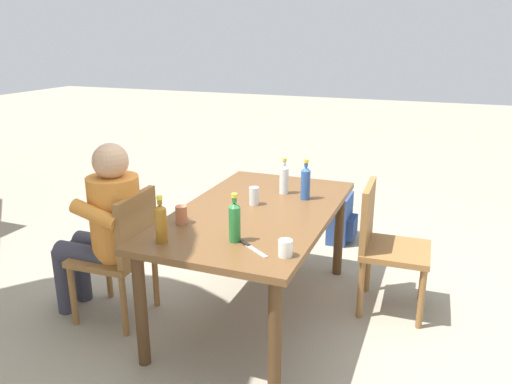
{
  "coord_description": "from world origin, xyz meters",
  "views": [
    {
      "loc": [
        -2.78,
        -1.08,
        1.8
      ],
      "look_at": [
        0.0,
        0.0,
        0.85
      ],
      "focal_mm": 34.86,
      "sensor_mm": 36.0,
      "label": 1
    }
  ],
  "objects_px": {
    "dining_table": "(256,222)",
    "bottle_blue": "(306,182)",
    "chair_far_left": "(123,249)",
    "chair_near_right": "(384,241)",
    "person_in_white_shirt": "(106,223)",
    "bottle_amber": "(161,222)",
    "cup_white": "(285,248)",
    "table_knife": "(251,248)",
    "backpack_by_near_side": "(341,219)",
    "bottle_green": "(235,221)",
    "bottle_clear": "(284,178)",
    "cup_glass": "(254,196)",
    "cup_terracotta": "(181,215)"
  },
  "relations": [
    {
      "from": "dining_table",
      "to": "bottle_green",
      "type": "distance_m",
      "value": 0.55
    },
    {
      "from": "bottle_amber",
      "to": "backpack_by_near_side",
      "type": "distance_m",
      "value": 2.25
    },
    {
      "from": "chair_near_right",
      "to": "bottle_amber",
      "type": "relative_size",
      "value": 3.33
    },
    {
      "from": "backpack_by_near_side",
      "to": "cup_terracotta",
      "type": "bearing_deg",
      "value": 161.49
    },
    {
      "from": "chair_near_right",
      "to": "cup_glass",
      "type": "xyz_separation_m",
      "value": [
        -0.28,
        0.82,
        0.3
      ]
    },
    {
      "from": "chair_far_left",
      "to": "backpack_by_near_side",
      "type": "bearing_deg",
      "value": -30.32
    },
    {
      "from": "chair_far_left",
      "to": "bottle_blue",
      "type": "relative_size",
      "value": 3.14
    },
    {
      "from": "bottle_green",
      "to": "backpack_by_near_side",
      "type": "bearing_deg",
      "value": -5.96
    },
    {
      "from": "cup_white",
      "to": "cup_glass",
      "type": "height_order",
      "value": "cup_glass"
    },
    {
      "from": "dining_table",
      "to": "cup_white",
      "type": "xyz_separation_m",
      "value": [
        -0.59,
        -0.39,
        0.13
      ]
    },
    {
      "from": "cup_glass",
      "to": "bottle_blue",
      "type": "bearing_deg",
      "value": -50.48
    },
    {
      "from": "bottle_amber",
      "to": "backpack_by_near_side",
      "type": "relative_size",
      "value": 0.6
    },
    {
      "from": "chair_far_left",
      "to": "backpack_by_near_side",
      "type": "height_order",
      "value": "chair_far_left"
    },
    {
      "from": "chair_near_right",
      "to": "cup_glass",
      "type": "distance_m",
      "value": 0.92
    },
    {
      "from": "cup_white",
      "to": "cup_glass",
      "type": "distance_m",
      "value": 0.81
    },
    {
      "from": "chair_near_right",
      "to": "person_in_white_shirt",
      "type": "bearing_deg",
      "value": 114.35
    },
    {
      "from": "person_in_white_shirt",
      "to": "bottle_clear",
      "type": "xyz_separation_m",
      "value": [
        0.77,
        -0.94,
        0.19
      ]
    },
    {
      "from": "bottle_green",
      "to": "table_knife",
      "type": "height_order",
      "value": "bottle_green"
    },
    {
      "from": "dining_table",
      "to": "person_in_white_shirt",
      "type": "height_order",
      "value": "person_in_white_shirt"
    },
    {
      "from": "chair_near_right",
      "to": "cup_glass",
      "type": "bearing_deg",
      "value": 108.84
    },
    {
      "from": "chair_far_left",
      "to": "bottle_blue",
      "type": "xyz_separation_m",
      "value": [
        0.7,
        -1.0,
        0.36
      ]
    },
    {
      "from": "bottle_clear",
      "to": "cup_terracotta",
      "type": "height_order",
      "value": "bottle_clear"
    },
    {
      "from": "bottle_blue",
      "to": "chair_near_right",
      "type": "bearing_deg",
      "value": -84.92
    },
    {
      "from": "chair_near_right",
      "to": "bottle_amber",
      "type": "distance_m",
      "value": 1.52
    },
    {
      "from": "dining_table",
      "to": "bottle_blue",
      "type": "bearing_deg",
      "value": -35.57
    },
    {
      "from": "chair_near_right",
      "to": "bottle_blue",
      "type": "distance_m",
      "value": 0.65
    },
    {
      "from": "bottle_clear",
      "to": "cup_glass",
      "type": "relative_size",
      "value": 2.14
    },
    {
      "from": "dining_table",
      "to": "backpack_by_near_side",
      "type": "height_order",
      "value": "dining_table"
    },
    {
      "from": "chair_far_left",
      "to": "bottle_clear",
      "type": "bearing_deg",
      "value": -47.32
    },
    {
      "from": "bottle_amber",
      "to": "cup_white",
      "type": "distance_m",
      "value": 0.68
    },
    {
      "from": "person_in_white_shirt",
      "to": "dining_table",
      "type": "bearing_deg",
      "value": -66.93
    },
    {
      "from": "chair_far_left",
      "to": "cup_glass",
      "type": "bearing_deg",
      "value": -57.23
    },
    {
      "from": "bottle_blue",
      "to": "cup_white",
      "type": "xyz_separation_m",
      "value": [
        -0.92,
        -0.16,
        -0.08
      ]
    },
    {
      "from": "bottle_green",
      "to": "cup_terracotta",
      "type": "xyz_separation_m",
      "value": [
        0.13,
        0.4,
        -0.06
      ]
    },
    {
      "from": "cup_white",
      "to": "bottle_amber",
      "type": "bearing_deg",
      "value": 95.54
    },
    {
      "from": "cup_white",
      "to": "chair_near_right",
      "type": "bearing_deg",
      "value": -21.68
    },
    {
      "from": "bottle_amber",
      "to": "cup_terracotta",
      "type": "height_order",
      "value": "bottle_amber"
    },
    {
      "from": "bottle_clear",
      "to": "backpack_by_near_side",
      "type": "bearing_deg",
      "value": -11.99
    },
    {
      "from": "table_knife",
      "to": "backpack_by_near_side",
      "type": "bearing_deg",
      "value": -2.45
    },
    {
      "from": "bottle_clear",
      "to": "cup_glass",
      "type": "bearing_deg",
      "value": 160.31
    },
    {
      "from": "cup_terracotta",
      "to": "chair_near_right",
      "type": "bearing_deg",
      "value": -55.61
    },
    {
      "from": "bottle_clear",
      "to": "chair_far_left",
      "type": "bearing_deg",
      "value": 132.68
    },
    {
      "from": "table_knife",
      "to": "backpack_by_near_side",
      "type": "xyz_separation_m",
      "value": [
        1.99,
        -0.08,
        -0.53
      ]
    },
    {
      "from": "chair_near_right",
      "to": "cup_glass",
      "type": "relative_size",
      "value": 7.31
    },
    {
      "from": "table_knife",
      "to": "dining_table",
      "type": "bearing_deg",
      "value": 18.7
    },
    {
      "from": "dining_table",
      "to": "chair_near_right",
      "type": "xyz_separation_m",
      "value": [
        0.37,
        -0.77,
        -0.16
      ]
    },
    {
      "from": "chair_far_left",
      "to": "bottle_clear",
      "type": "xyz_separation_m",
      "value": [
        0.77,
        -0.83,
        0.35
      ]
    },
    {
      "from": "dining_table",
      "to": "chair_far_left",
      "type": "distance_m",
      "value": 0.87
    },
    {
      "from": "cup_white",
      "to": "bottle_green",
      "type": "bearing_deg",
      "value": 75.27
    },
    {
      "from": "table_knife",
      "to": "chair_far_left",
      "type": "bearing_deg",
      "value": 78.65
    }
  ]
}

